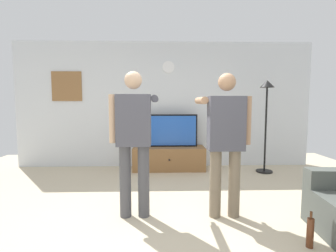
{
  "coord_description": "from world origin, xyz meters",
  "views": [
    {
      "loc": [
        -0.09,
        -2.61,
        1.41
      ],
      "look_at": [
        0.03,
        1.2,
        1.05
      ],
      "focal_mm": 27.0,
      "sensor_mm": 36.0,
      "label": 1
    }
  ],
  "objects_px": {
    "wall_clock": "(168,67)",
    "framed_picture": "(67,86)",
    "television": "(169,131)",
    "person_standing_nearer_couch": "(225,137)",
    "person_standing_nearer_lamp": "(134,135)",
    "beverage_bottle": "(310,232)",
    "floor_lamp": "(266,107)",
    "tv_stand": "(169,158)"
  },
  "relations": [
    {
      "from": "television",
      "to": "framed_picture",
      "type": "relative_size",
      "value": 1.89
    },
    {
      "from": "television",
      "to": "beverage_bottle",
      "type": "bearing_deg",
      "value": -66.71
    },
    {
      "from": "wall_clock",
      "to": "floor_lamp",
      "type": "distance_m",
      "value": 2.17
    },
    {
      "from": "framed_picture",
      "to": "television",
      "type": "bearing_deg",
      "value": -6.53
    },
    {
      "from": "person_standing_nearer_lamp",
      "to": "wall_clock",
      "type": "bearing_deg",
      "value": 78.61
    },
    {
      "from": "wall_clock",
      "to": "framed_picture",
      "type": "bearing_deg",
      "value": 179.87
    },
    {
      "from": "wall_clock",
      "to": "person_standing_nearer_couch",
      "type": "xyz_separation_m",
      "value": [
        0.61,
        -2.5,
        -1.17
      ]
    },
    {
      "from": "beverage_bottle",
      "to": "framed_picture",
      "type": "bearing_deg",
      "value": 137.04
    },
    {
      "from": "wall_clock",
      "to": "person_standing_nearer_lamp",
      "type": "bearing_deg",
      "value": -101.39
    },
    {
      "from": "tv_stand",
      "to": "television",
      "type": "xyz_separation_m",
      "value": [
        0.0,
        0.05,
        0.58
      ]
    },
    {
      "from": "person_standing_nearer_lamp",
      "to": "person_standing_nearer_couch",
      "type": "distance_m",
      "value": 1.11
    },
    {
      "from": "television",
      "to": "person_standing_nearer_couch",
      "type": "height_order",
      "value": "person_standing_nearer_couch"
    },
    {
      "from": "television",
      "to": "person_standing_nearer_couch",
      "type": "distance_m",
      "value": 2.34
    },
    {
      "from": "framed_picture",
      "to": "tv_stand",
      "type": "bearing_deg",
      "value": -7.73
    },
    {
      "from": "framed_picture",
      "to": "person_standing_nearer_couch",
      "type": "bearing_deg",
      "value": -41.94
    },
    {
      "from": "tv_stand",
      "to": "person_standing_nearer_couch",
      "type": "distance_m",
      "value": 2.41
    },
    {
      "from": "person_standing_nearer_couch",
      "to": "beverage_bottle",
      "type": "relative_size",
      "value": 4.87
    },
    {
      "from": "framed_picture",
      "to": "person_standing_nearer_lamp",
      "type": "height_order",
      "value": "framed_picture"
    },
    {
      "from": "tv_stand",
      "to": "floor_lamp",
      "type": "xyz_separation_m",
      "value": [
        1.93,
        -0.26,
        1.08
      ]
    },
    {
      "from": "television",
      "to": "person_standing_nearer_lamp",
      "type": "relative_size",
      "value": 0.67
    },
    {
      "from": "television",
      "to": "person_standing_nearer_lamp",
      "type": "bearing_deg",
      "value": -102.6
    },
    {
      "from": "wall_clock",
      "to": "beverage_bottle",
      "type": "height_order",
      "value": "wall_clock"
    },
    {
      "from": "wall_clock",
      "to": "person_standing_nearer_lamp",
      "type": "xyz_separation_m",
      "value": [
        -0.49,
        -2.46,
        -1.15
      ]
    },
    {
      "from": "person_standing_nearer_lamp",
      "to": "person_standing_nearer_couch",
      "type": "bearing_deg",
      "value": -1.99
    },
    {
      "from": "floor_lamp",
      "to": "person_standing_nearer_couch",
      "type": "height_order",
      "value": "floor_lamp"
    },
    {
      "from": "television",
      "to": "tv_stand",
      "type": "bearing_deg",
      "value": -90.0
    },
    {
      "from": "television",
      "to": "wall_clock",
      "type": "height_order",
      "value": "wall_clock"
    },
    {
      "from": "television",
      "to": "floor_lamp",
      "type": "xyz_separation_m",
      "value": [
        1.93,
        -0.31,
        0.5
      ]
    },
    {
      "from": "floor_lamp",
      "to": "person_standing_nearer_lamp",
      "type": "relative_size",
      "value": 1.04
    },
    {
      "from": "tv_stand",
      "to": "framed_picture",
      "type": "bearing_deg",
      "value": 172.27
    },
    {
      "from": "television",
      "to": "person_standing_nearer_couch",
      "type": "bearing_deg",
      "value": -74.8
    },
    {
      "from": "wall_clock",
      "to": "person_standing_nearer_couch",
      "type": "relative_size",
      "value": 0.15
    },
    {
      "from": "framed_picture",
      "to": "floor_lamp",
      "type": "relative_size",
      "value": 0.34
    },
    {
      "from": "tv_stand",
      "to": "wall_clock",
      "type": "relative_size",
      "value": 5.79
    },
    {
      "from": "television",
      "to": "wall_clock",
      "type": "bearing_deg",
      "value": 90.0
    },
    {
      "from": "wall_clock",
      "to": "floor_lamp",
      "type": "relative_size",
      "value": 0.14
    },
    {
      "from": "tv_stand",
      "to": "floor_lamp",
      "type": "relative_size",
      "value": 0.81
    },
    {
      "from": "wall_clock",
      "to": "beverage_bottle",
      "type": "bearing_deg",
      "value": -68.31
    },
    {
      "from": "beverage_bottle",
      "to": "wall_clock",
      "type": "bearing_deg",
      "value": 111.69
    },
    {
      "from": "floor_lamp",
      "to": "person_standing_nearer_lamp",
      "type": "height_order",
      "value": "floor_lamp"
    },
    {
      "from": "wall_clock",
      "to": "person_standing_nearer_lamp",
      "type": "distance_m",
      "value": 2.76
    },
    {
      "from": "framed_picture",
      "to": "person_standing_nearer_lamp",
      "type": "relative_size",
      "value": 0.36
    }
  ]
}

